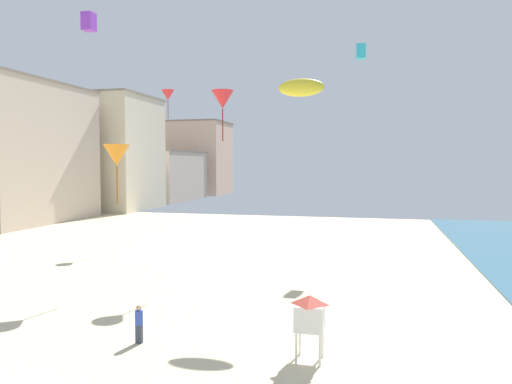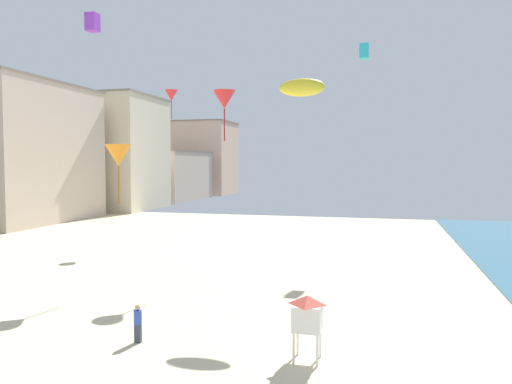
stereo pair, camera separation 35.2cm
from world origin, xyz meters
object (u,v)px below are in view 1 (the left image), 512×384
Objects in this scene: kite_orange_delta at (117,155)px; kite_red_delta at (168,95)px; lifeguard_stand at (310,313)px; kite_yellow_parafoil at (301,88)px; kite_cyan_box at (361,51)px; kite_flyer at (139,322)px; kite_red_delta_2 at (223,100)px; kite_purple_box at (89,22)px.

kite_red_delta is (-4.81, 18.32, 6.21)m from kite_orange_delta.
lifeguard_stand is 13.64m from kite_yellow_parafoil.
kite_cyan_box is 0.43× the size of kite_red_delta.
lifeguard_stand is at bearing -32.33° from kite_orange_delta.
kite_red_delta is at bearing -19.06° from kite_flyer.
kite_red_delta reaches higher than kite_red_delta_2.
kite_yellow_parafoil is (-1.75, 9.08, 10.03)m from lifeguard_stand.
kite_red_delta_2 is (-7.78, 13.38, 10.09)m from lifeguard_stand.
kite_flyer is 0.46× the size of kite_orange_delta.
kite_red_delta is (-10.33, 26.35, 13.39)m from kite_flyer.
kite_yellow_parafoil is 0.72× the size of kite_orange_delta.
kite_purple_box is at bearing -3.99° from kite_flyer.
kite_purple_box is (-9.79, 12.67, 12.06)m from kite_orange_delta.
lifeguard_stand is 0.90× the size of kite_red_delta.
kite_yellow_parafoil reaches higher than kite_orange_delta.
kite_orange_delta is 1.05× the size of kite_red_delta_2.
kite_red_delta_2 is at bearing -38.20° from kite_flyer.
kite_purple_box is 0.46× the size of kite_red_delta_2.
kite_flyer is 1.04× the size of kite_purple_box.
kite_purple_box is at bearing -171.46° from kite_cyan_box.
kite_yellow_parafoil is 1.64× the size of kite_purple_box.
kite_yellow_parafoil is at bearing -35.54° from kite_red_delta_2.
kite_red_delta_2 is (-6.02, 4.30, 0.05)m from kite_yellow_parafoil.
kite_yellow_parafoil is 7.40m from kite_red_delta_2.
kite_purple_box is 18.45m from kite_red_delta_2.
lifeguard_stand is 34.08m from kite_red_delta.
kite_orange_delta is at bearing -52.32° from kite_purple_box.
kite_flyer is 17.30m from kite_red_delta_2.
kite_orange_delta is at bearing -174.81° from kite_yellow_parafoil.
kite_red_delta_2 is at bearing 144.46° from kite_yellow_parafoil.
kite_orange_delta reaches higher than kite_flyer.
kite_orange_delta is 20.04m from kite_purple_box.
kite_yellow_parafoil is at bearing -71.78° from kite_flyer.
kite_cyan_box reaches higher than kite_yellow_parafoil.
kite_red_delta_2 is (-0.53, 13.33, 11.01)m from kite_flyer.
kite_flyer is at bearing -87.73° from kite_red_delta_2.
kite_cyan_box is at bearing 51.13° from kite_red_delta_2.
kite_red_delta_2 is at bearing -128.87° from kite_cyan_box.
kite_cyan_box is 0.35× the size of kite_red_delta_2.
kite_flyer is 30.27m from kite_cyan_box.
kite_cyan_box is at bearing -59.29° from kite_flyer.
kite_flyer is 7.31m from lifeguard_stand.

